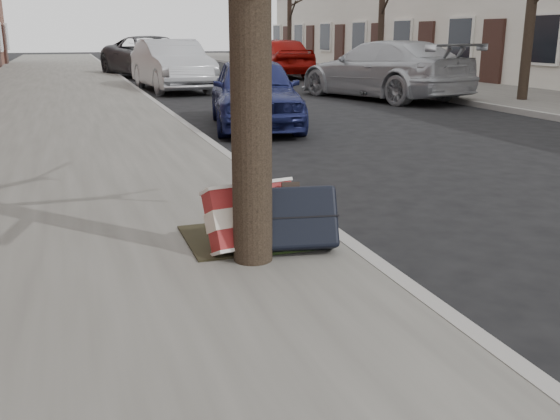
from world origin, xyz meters
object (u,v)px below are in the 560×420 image
object	(u,v)px
car_near_front	(254,92)
car_near_mid	(172,65)
suitcase_navy	(293,218)
suitcase_red	(252,217)

from	to	relation	value
car_near_front	car_near_mid	size ratio (longest dim) A/B	0.82
suitcase_navy	car_near_front	world-z (taller)	car_near_front
suitcase_navy	car_near_front	xyz separation A→B (m)	(1.74, 6.92, 0.27)
suitcase_navy	car_near_mid	world-z (taller)	car_near_mid
car_near_front	car_near_mid	world-z (taller)	car_near_mid
car_near_mid	suitcase_red	bearing A→B (deg)	-101.88
suitcase_red	car_near_front	bearing A→B (deg)	63.48
suitcase_red	suitcase_navy	distance (m)	0.29
car_near_front	suitcase_red	bearing A→B (deg)	-95.70
suitcase_navy	car_near_front	distance (m)	7.14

